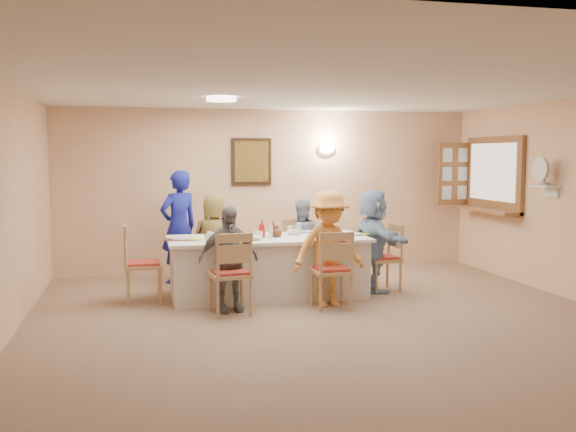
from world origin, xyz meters
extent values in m
plane|color=#A28368|center=(0.00, 0.00, 0.00)|extent=(7.00, 7.00, 0.00)
plane|color=#E0B187|center=(0.00, 3.50, 1.25)|extent=(6.50, 0.00, 6.50)
plane|color=#E0B187|center=(0.00, -3.50, 1.25)|extent=(6.50, 0.00, 6.50)
plane|color=white|center=(0.00, 0.00, 2.50)|extent=(7.00, 7.00, 0.00)
cube|color=#322111|center=(-0.30, 3.47, 1.70)|extent=(0.62, 0.04, 0.72)
cube|color=black|center=(-0.30, 3.45, 1.70)|extent=(0.52, 0.02, 0.62)
ellipsoid|color=white|center=(0.90, 3.44, 1.90)|extent=(0.26, 0.09, 0.18)
cylinder|color=white|center=(-1.00, 1.50, 2.47)|extent=(0.36, 0.36, 0.05)
cube|color=brown|center=(3.21, 2.40, 1.50)|extent=(0.06, 1.50, 1.15)
cube|color=brown|center=(3.09, 2.40, 0.97)|extent=(0.30, 1.50, 0.05)
cube|color=brown|center=(2.95, 3.16, 1.50)|extent=(0.55, 0.04, 1.00)
cube|color=white|center=(3.13, 1.05, 1.40)|extent=(0.22, 0.36, 0.03)
cube|color=beige|center=(-0.40, 1.65, 0.38)|extent=(2.52, 1.07, 0.76)
imported|color=brown|center=(-1.00, 2.33, 0.65)|extent=(0.76, 0.61, 1.29)
imported|color=#8898B1|center=(0.20, 2.33, 0.60)|extent=(0.63, 0.51, 1.20)
imported|color=gray|center=(-1.00, 0.97, 0.61)|extent=(0.83, 0.56, 1.22)
imported|color=#F69F43|center=(0.20, 0.97, 0.69)|extent=(1.01, 0.71, 1.38)
imported|color=#8AABD1|center=(1.02, 1.65, 0.68)|extent=(1.34, 0.66, 1.36)
imported|color=#18209C|center=(-1.45, 2.80, 0.80)|extent=(0.90, 0.87, 1.59)
cube|color=#472B19|center=(-1.00, 1.23, 0.76)|extent=(0.35, 0.26, 0.01)
cylinder|color=white|center=(-1.00, 1.23, 0.77)|extent=(0.24, 0.24, 0.01)
cube|color=yellow|center=(-0.82, 1.18, 0.77)|extent=(0.14, 0.14, 0.01)
cube|color=#472B19|center=(0.20, 1.23, 0.76)|extent=(0.35, 0.26, 0.01)
cylinder|color=white|center=(0.20, 1.23, 0.77)|extent=(0.23, 0.23, 0.01)
cube|color=yellow|center=(0.38, 1.18, 0.77)|extent=(0.13, 0.13, 0.01)
cube|color=#472B19|center=(-1.00, 2.07, 0.76)|extent=(0.32, 0.24, 0.01)
cylinder|color=white|center=(-1.00, 2.07, 0.77)|extent=(0.23, 0.23, 0.01)
cube|color=yellow|center=(-0.82, 2.02, 0.77)|extent=(0.14, 0.14, 0.01)
cube|color=#472B19|center=(0.20, 2.07, 0.76)|extent=(0.38, 0.28, 0.01)
cylinder|color=white|center=(0.20, 2.07, 0.77)|extent=(0.24, 0.24, 0.01)
cube|color=yellow|center=(0.38, 2.02, 0.77)|extent=(0.13, 0.13, 0.01)
cube|color=#472B19|center=(-1.50, 1.65, 0.76)|extent=(0.36, 0.27, 0.01)
cylinder|color=white|center=(-1.50, 1.65, 0.77)|extent=(0.23, 0.23, 0.01)
cube|color=yellow|center=(-1.32, 1.60, 0.77)|extent=(0.14, 0.14, 0.01)
cube|color=#472B19|center=(0.72, 1.65, 0.76)|extent=(0.35, 0.26, 0.01)
cylinder|color=white|center=(0.72, 1.65, 0.77)|extent=(0.25, 0.25, 0.02)
cube|color=yellow|center=(0.90, 1.60, 0.77)|extent=(0.13, 0.13, 0.01)
imported|color=white|center=(-1.17, 1.34, 0.81)|extent=(0.21, 0.21, 0.10)
imported|color=white|center=(0.01, 2.17, 0.80)|extent=(0.11, 0.11, 0.08)
imported|color=white|center=(-0.62, 1.43, 0.79)|extent=(0.24, 0.24, 0.05)
imported|color=white|center=(-0.01, 1.87, 0.79)|extent=(0.29, 0.29, 0.06)
imported|color=red|center=(-0.49, 1.63, 0.87)|extent=(0.15, 0.15, 0.22)
imported|color=brown|center=(-0.32, 1.70, 0.86)|extent=(0.11, 0.11, 0.20)
imported|color=brown|center=(-0.28, 1.65, 0.84)|extent=(0.13, 0.13, 0.15)
cylinder|color=silver|center=(-0.55, 1.70, 0.82)|extent=(0.06, 0.06, 0.10)
camera|label=1|loc=(-1.98, -6.28, 1.80)|focal=40.00mm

